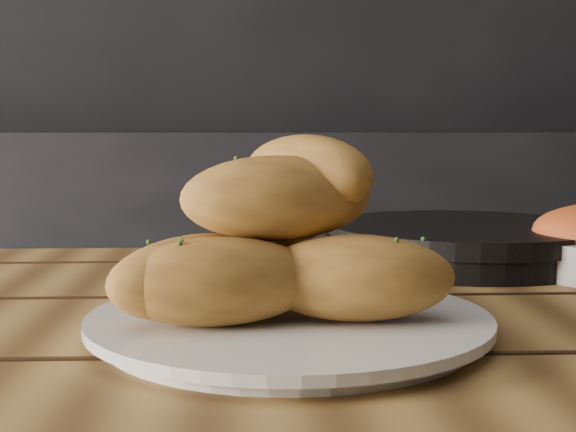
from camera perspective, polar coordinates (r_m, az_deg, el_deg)
name	(u,v)px	position (r m, az deg, el deg)	size (l,w,h in m)	color
plate	(289,325)	(0.61, 0.08, -7.74)	(0.30, 0.30, 0.02)	silver
bread_rolls	(273,245)	(0.60, -1.10, -2.11)	(0.27, 0.21, 0.13)	#B98333
skillet	(465,242)	(0.97, 12.50, -1.82)	(0.46, 0.32, 0.05)	black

